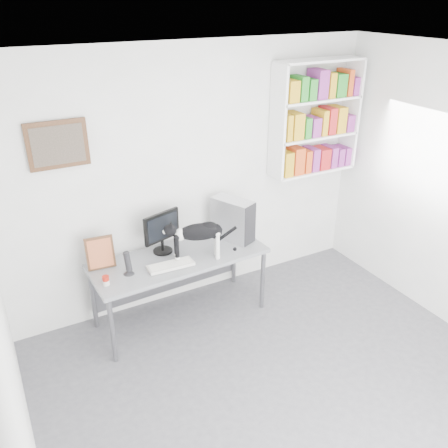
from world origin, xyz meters
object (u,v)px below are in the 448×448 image
object	(u,v)px
cat	(198,241)
desk	(180,287)
bookshelf	(316,118)
soup_can	(106,281)
pc_tower	(233,219)
monitor	(162,232)
leaning_print	(100,252)
keyboard	(171,265)
speaker	(128,263)

from	to	relation	value
cat	desk	bearing A→B (deg)	156.84
bookshelf	soup_can	bearing A→B (deg)	-170.87
bookshelf	pc_tower	xyz separation A→B (m)	(-1.12, -0.16, -0.90)
bookshelf	monitor	xyz separation A→B (m)	(-1.88, -0.09, -0.90)
pc_tower	desk	bearing A→B (deg)	164.00
bookshelf	pc_tower	world-z (taller)	bookshelf
desk	pc_tower	world-z (taller)	pc_tower
monitor	leaning_print	size ratio (longest dim) A/B	1.35
monitor	leaning_print	world-z (taller)	monitor
keyboard	speaker	bearing A→B (deg)	172.61
bookshelf	keyboard	world-z (taller)	bookshelf
keyboard	soup_can	distance (m)	0.63
monitor	desk	bearing A→B (deg)	-75.69
pc_tower	leaning_print	world-z (taller)	pc_tower
soup_can	cat	world-z (taller)	cat
speaker	cat	distance (m)	0.70
bookshelf	desk	bearing A→B (deg)	-171.87
desk	monitor	bearing A→B (deg)	119.36
desk	keyboard	bearing A→B (deg)	-138.21
desk	speaker	distance (m)	0.73
desk	cat	bearing A→B (deg)	-42.03
bookshelf	speaker	bearing A→B (deg)	-171.90
soup_can	cat	xyz separation A→B (m)	(0.93, 0.03, 0.15)
desk	leaning_print	world-z (taller)	leaning_print
desk	monitor	distance (m)	0.62
desk	leaning_print	bearing A→B (deg)	165.15
monitor	leaning_print	bearing A→B (deg)	163.22
desk	leaning_print	size ratio (longest dim) A/B	5.34
bookshelf	desk	size ratio (longest dim) A/B	0.71
monitor	leaning_print	xyz separation A→B (m)	(-0.62, -0.01, -0.06)
leaning_print	cat	size ratio (longest dim) A/B	0.51
bookshelf	speaker	world-z (taller)	bookshelf
keyboard	desk	bearing A→B (deg)	46.58
desk	pc_tower	distance (m)	0.89
speaker	leaning_print	world-z (taller)	leaning_print
soup_can	desk	bearing A→B (deg)	11.38
pc_tower	speaker	world-z (taller)	pc_tower
keyboard	leaning_print	xyz separation A→B (m)	(-0.58, 0.30, 0.15)
bookshelf	cat	xyz separation A→B (m)	(-1.62, -0.38, -0.93)
pc_tower	leaning_print	xyz separation A→B (m)	(-1.39, 0.07, -0.06)
speaker	soup_can	size ratio (longest dim) A/B	2.66
cat	monitor	bearing A→B (deg)	147.66
monitor	soup_can	xyz separation A→B (m)	(-0.67, -0.32, -0.18)
desk	speaker	xyz separation A→B (m)	(-0.54, -0.08, 0.48)
leaning_print	pc_tower	bearing A→B (deg)	2.75
pc_tower	cat	bearing A→B (deg)	179.83
monitor	speaker	bearing A→B (deg)	-168.12
desk	leaning_print	distance (m)	0.91
monitor	pc_tower	xyz separation A→B (m)	(0.76, -0.08, 0.00)
soup_can	keyboard	bearing A→B (deg)	1.14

